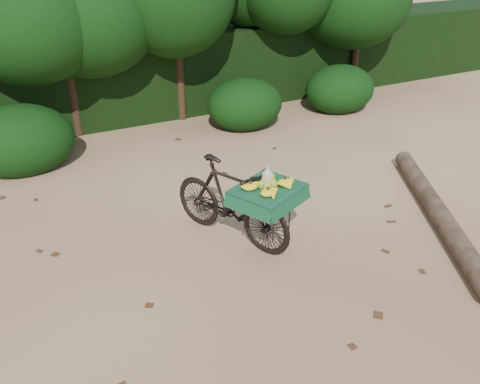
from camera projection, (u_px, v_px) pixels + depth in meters
ground at (294, 240)px, 7.01m from camera, size 80.00×80.00×0.00m
vendor_bicycle at (232, 201)px, 6.77m from camera, size 1.41×2.03×1.17m
fallen_log at (438, 212)px, 7.42m from camera, size 2.11×3.54×0.28m
hedge_backdrop at (146, 73)px, 11.55m from camera, size 26.00×1.80×1.80m
tree_row at (122, 31)px, 10.15m from camera, size 14.50×2.00×4.00m
bush_clumps at (202, 114)px, 10.39m from camera, size 8.80×1.70×0.90m
leaf_litter at (270, 219)px, 7.52m from camera, size 7.00×7.30×0.01m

